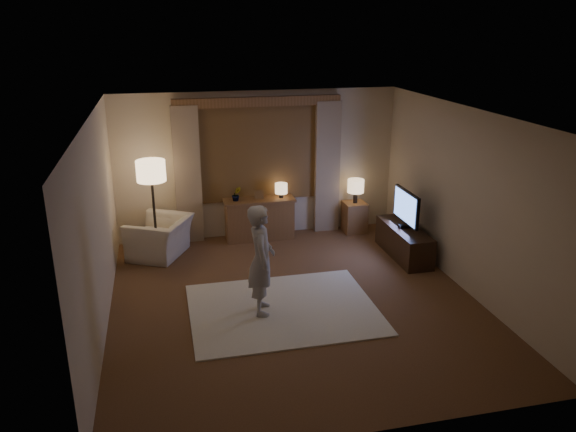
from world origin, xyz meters
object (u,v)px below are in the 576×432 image
object	(u,v)px
side_table	(355,217)
person	(261,260)
armchair	(160,237)
tv_stand	(404,242)
sideboard	(259,220)

from	to	relation	value
side_table	person	distance (m)	3.51
armchair	tv_stand	size ratio (longest dim) A/B	0.70
sideboard	armchair	size ratio (longest dim) A/B	1.22
side_table	tv_stand	size ratio (longest dim) A/B	0.40
sideboard	tv_stand	bearing A→B (deg)	-31.42
person	sideboard	bearing A→B (deg)	-1.67
armchair	person	size ratio (longest dim) A/B	0.66
sideboard	person	bearing A→B (deg)	-99.60
side_table	tv_stand	distance (m)	1.35
armchair	side_table	world-z (taller)	armchair
armchair	person	xyz separation A→B (m)	(1.29, -2.31, 0.45)
sideboard	person	xyz separation A→B (m)	(-0.46, -2.71, 0.42)
armchair	person	world-z (taller)	person
sideboard	side_table	size ratio (longest dim) A/B	2.14
side_table	person	xyz separation A→B (m)	(-2.24, -2.66, 0.49)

